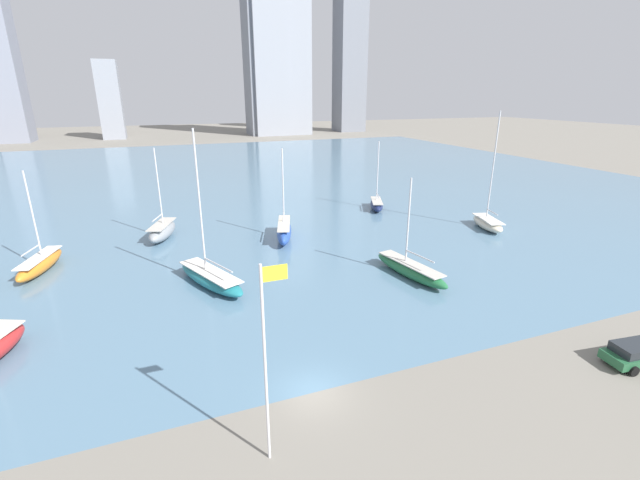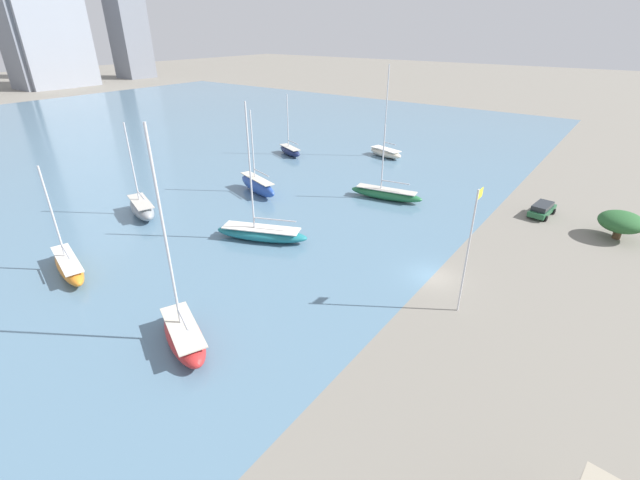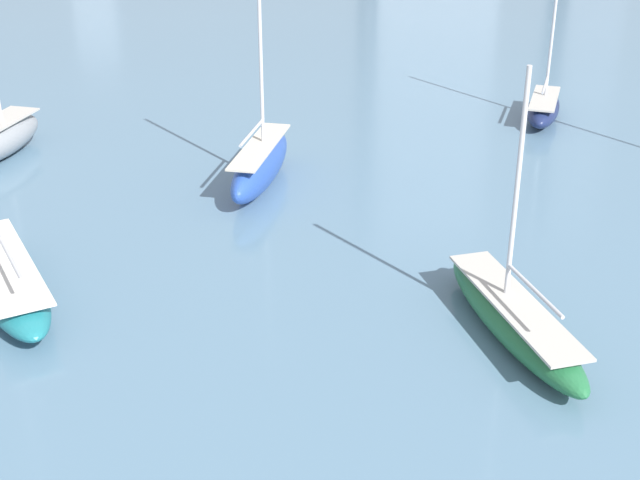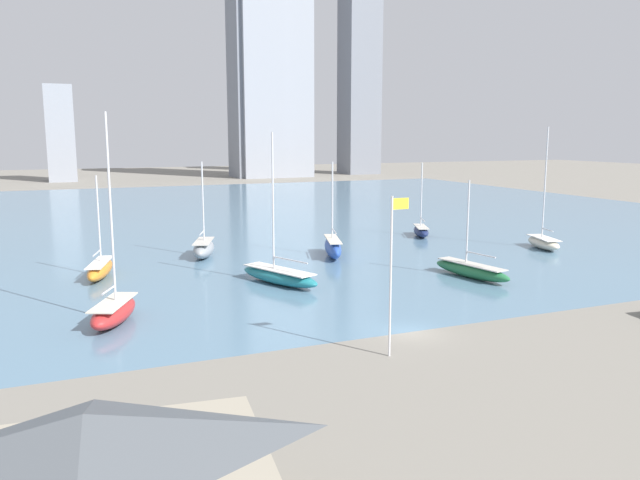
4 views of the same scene
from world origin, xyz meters
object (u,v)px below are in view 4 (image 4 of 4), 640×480
Objects in this scene: sailboat_orange at (100,269)px; sailboat_green at (471,270)px; sailboat_teal at (279,275)px; sailboat_blue at (333,247)px; flag_pole at (392,270)px; sailboat_red at (114,311)px; sailboat_navy at (421,230)px; sailboat_cream at (543,242)px; sailboat_gray at (204,248)px.

sailboat_orange is 36.98m from sailboat_green.
sailboat_blue is at bearing 22.35° from sailboat_teal.
flag_pole is 0.94× the size of sailboat_blue.
sailboat_orange is 16.72m from sailboat_red.
flag_pole is at bearing -100.98° from sailboat_navy.
sailboat_cream is 16.81m from sailboat_navy.
sailboat_red is at bearing -97.07° from sailboat_gray.
sailboat_green is at bearing -87.68° from sailboat_navy.
sailboat_orange is at bearing -144.17° from sailboat_navy.
sailboat_red reaches higher than sailboat_green.
sailboat_gray is 16.43m from sailboat_teal.
sailboat_green is 0.63× the size of sailboat_red.
sailboat_green is at bearing -43.78° from sailboat_blue.
sailboat_red is at bearing -151.00° from sailboat_cream.
sailboat_orange is 25.76m from sailboat_blue.
sailboat_green is at bearing 41.99° from flag_pole.
flag_pole is 0.68× the size of sailboat_cream.
sailboat_orange is at bearing 125.66° from sailboat_teal.
sailboat_cream reaches higher than sailboat_navy.
sailboat_navy is (9.18, 24.11, 0.04)m from sailboat_green.
sailboat_cream is 27.03m from sailboat_blue.
sailboat_blue is (-26.50, 5.29, 0.29)m from sailboat_cream.
sailboat_teal is 1.39× the size of sailboat_navy.
flag_pole is 37.93m from sailboat_gray.
sailboat_blue is 0.70× the size of sailboat_red.
sailboat_teal reaches higher than sailboat_green.
sailboat_gray reaches higher than flag_pole.
sailboat_teal is at bearing -117.11° from sailboat_blue.
sailboat_navy is at bearing 55.87° from flag_pole.
sailboat_green is at bearing -8.08° from sailboat_orange.
sailboat_green is 0.69× the size of sailboat_teal.
sailboat_cream is 20.71m from sailboat_green.
sailboat_red is at bearing -178.14° from sailboat_teal.
sailboat_cream is 1.52× the size of sailboat_green.
sailboat_green is at bearing 27.76° from sailboat_red.
sailboat_red reaches higher than sailboat_orange.
sailboat_green is 0.96× the size of sailboat_navy.
sailboat_blue is at bearing 16.65° from sailboat_orange.
sailboat_red is (-52.31, -12.25, 0.12)m from sailboat_cream.
sailboat_blue is (25.74, 0.83, 0.28)m from sailboat_orange.
sailboat_orange is 0.67× the size of sailboat_cream.
sailboat_teal is 1.30× the size of sailboat_blue.
flag_pole is 1.02× the size of sailboat_orange.
sailboat_green is 34.21m from sailboat_red.
flag_pole is 25.21m from sailboat_green.
sailboat_blue reaches higher than sailboat_navy.
sailboat_orange is 0.65× the size of sailboat_red.
sailboat_teal is (-18.50, 4.91, 0.04)m from sailboat_green.
sailboat_teal is 0.91× the size of sailboat_red.
sailboat_teal reaches higher than sailboat_gray.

